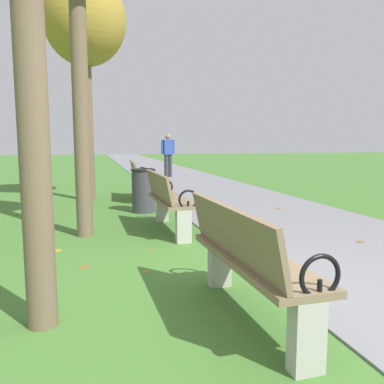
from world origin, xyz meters
name	(u,v)px	position (x,y,z in m)	size (l,w,h in m)	color
ground_plane	(300,308)	(0.00, 0.00, 0.00)	(80.00, 80.00, 0.00)	#42722D
paved_walkway	(153,167)	(1.59, 18.00, 0.01)	(3.19, 44.00, 0.02)	slate
park_bench_1	(247,258)	(-0.50, -0.08, 0.49)	(0.52, 1.61, 0.90)	#7A664C
park_bench_2	(168,200)	(-0.50, 3.04, 0.49)	(0.50, 1.61, 0.90)	#7A664C
park_bench_3	(140,179)	(-0.50, 6.40, 0.49)	(0.55, 1.62, 0.90)	#7A664C
tree_3	(85,23)	(-1.64, 6.56, 3.93)	(1.79, 1.79, 4.98)	brown
pedestrian_walking	(168,153)	(1.24, 12.03, 0.93)	(0.53, 0.26, 1.62)	#2D2D38
trash_bin	(143,190)	(-0.65, 4.78, 0.42)	(0.48, 0.48, 0.84)	#38383D
scattered_leaves	(172,223)	(-0.33, 3.58, 0.01)	(4.73, 8.25, 0.02)	#BC842D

